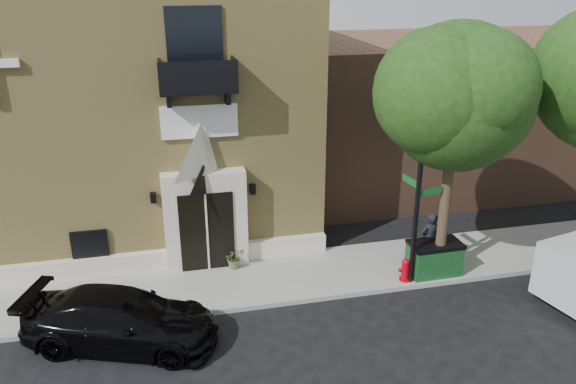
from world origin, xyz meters
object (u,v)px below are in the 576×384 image
at_px(black_sedan, 121,319).
at_px(street_sign, 418,196).
at_px(pedestrian_near, 429,240).
at_px(fire_hydrant, 405,270).
at_px(dumpster, 434,258).

distance_m(black_sedan, street_sign, 8.91).
height_order(black_sedan, pedestrian_near, pedestrian_near).
distance_m(street_sign, fire_hydrant, 2.49).
height_order(fire_hydrant, dumpster, dumpster).
xyz_separation_m(black_sedan, street_sign, (8.56, 1.00, 2.27)).
xyz_separation_m(fire_hydrant, dumpster, (1.06, 0.22, 0.18)).
height_order(black_sedan, street_sign, street_sign).
bearing_deg(dumpster, pedestrian_near, 84.50).
xyz_separation_m(street_sign, fire_hydrant, (-0.17, 0.06, -2.49)).
distance_m(street_sign, pedestrian_near, 2.28).
height_order(street_sign, fire_hydrant, street_sign).
bearing_deg(pedestrian_near, dumpster, 76.81).
bearing_deg(fire_hydrant, street_sign, -20.14).
bearing_deg(fire_hydrant, pedestrian_near, 33.06).
height_order(black_sedan, dumpster, black_sedan).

